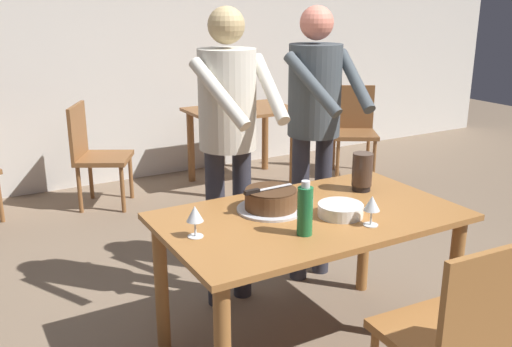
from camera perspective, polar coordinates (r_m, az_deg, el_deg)
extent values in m
plane|color=#7A6651|center=(3.13, 5.10, -16.97)|extent=(14.00, 14.00, 0.00)
cube|color=silver|center=(5.68, -14.39, 12.59)|extent=(10.00, 0.12, 2.70)
cube|color=#9E6633|center=(2.79, 5.50, -4.35)|extent=(1.46, 0.85, 0.03)
cylinder|color=#9E6633|center=(3.12, 19.27, -10.45)|extent=(0.07, 0.07, 0.72)
cylinder|color=#9E6633|center=(2.96, -9.50, -11.20)|extent=(0.07, 0.07, 0.72)
cylinder|color=#9E6633|center=(3.56, 10.85, -6.19)|extent=(0.07, 0.07, 0.72)
cylinder|color=silver|center=(2.81, 1.50, -3.59)|extent=(0.34, 0.34, 0.01)
cylinder|color=brown|center=(2.80, 1.51, -2.61)|extent=(0.26, 0.26, 0.09)
cylinder|color=#432A18|center=(2.78, 1.52, -1.66)|extent=(0.25, 0.25, 0.01)
cube|color=silver|center=(2.79, 1.86, -1.40)|extent=(0.20, 0.03, 0.00)
cube|color=black|center=(2.72, -0.42, -1.85)|extent=(0.08, 0.03, 0.02)
cylinder|color=white|center=(2.77, 8.48, -4.13)|extent=(0.22, 0.22, 0.01)
cylinder|color=white|center=(2.77, 8.49, -3.94)|extent=(0.22, 0.22, 0.01)
cylinder|color=white|center=(2.77, 8.50, -3.75)|extent=(0.22, 0.22, 0.01)
cylinder|color=white|center=(2.76, 8.51, -3.55)|extent=(0.22, 0.22, 0.01)
cylinder|color=white|center=(2.76, 8.52, -3.36)|extent=(0.22, 0.22, 0.01)
cylinder|color=white|center=(2.75, 8.53, -3.17)|extent=(0.22, 0.22, 0.01)
cylinder|color=silver|center=(2.53, -6.10, -6.30)|extent=(0.07, 0.07, 0.00)
cylinder|color=silver|center=(2.51, -6.13, -5.52)|extent=(0.01, 0.01, 0.07)
cone|color=silver|center=(2.48, -6.18, -4.03)|extent=(0.08, 0.08, 0.07)
cylinder|color=silver|center=(2.69, 11.46, -5.09)|extent=(0.07, 0.07, 0.00)
cylinder|color=silver|center=(2.67, 11.51, -4.35)|extent=(0.01, 0.01, 0.07)
cone|color=silver|center=(2.65, 11.60, -2.94)|extent=(0.08, 0.08, 0.07)
cylinder|color=#1E6B38|center=(2.50, 4.95, -3.80)|extent=(0.07, 0.07, 0.22)
cylinder|color=silver|center=(2.46, 5.03, -1.08)|extent=(0.04, 0.04, 0.03)
cylinder|color=black|center=(3.15, 10.55, -1.41)|extent=(0.10, 0.10, 0.03)
cylinder|color=#3F2D23|center=(3.12, 10.65, 0.42)|extent=(0.11, 0.11, 0.18)
cylinder|color=#2D2D38|center=(3.39, -1.41, -5.02)|extent=(0.11, 0.11, 0.95)
cylinder|color=#2D2D38|center=(3.30, -4.05, -5.67)|extent=(0.11, 0.11, 0.95)
cylinder|color=beige|center=(3.13, -2.91, 7.44)|extent=(0.32, 0.32, 0.55)
sphere|color=tan|center=(3.09, -3.02, 14.68)|extent=(0.20, 0.20, 0.20)
cylinder|color=beige|center=(3.05, 1.40, 8.58)|extent=(0.12, 0.42, 0.34)
cylinder|color=beige|center=(2.89, -3.71, 8.04)|extent=(0.19, 0.42, 0.34)
cylinder|color=#2D2D38|center=(3.71, 6.69, -3.12)|extent=(0.11, 0.11, 0.95)
cylinder|color=#2D2D38|center=(3.60, 4.42, -3.65)|extent=(0.11, 0.11, 0.95)
cylinder|color=#3F474C|center=(3.46, 5.93, 8.31)|extent=(0.32, 0.32, 0.55)
sphere|color=#D77B66|center=(3.43, 6.14, 14.85)|extent=(0.20, 0.20, 0.20)
cylinder|color=#3F474C|center=(3.41, 9.95, 9.24)|extent=(0.14, 0.42, 0.34)
cylinder|color=#3F474C|center=(3.22, 5.69, 8.94)|extent=(0.17, 0.42, 0.34)
cube|color=#9E6633|center=(2.53, 18.00, -15.30)|extent=(0.46, 0.46, 0.04)
cube|color=#9E6633|center=(2.29, 22.18, -12.30)|extent=(0.44, 0.05, 0.45)
cube|color=brown|center=(5.49, -1.46, 6.39)|extent=(1.00, 0.70, 0.03)
cylinder|color=brown|center=(5.15, -4.17, 1.39)|extent=(0.07, 0.07, 0.71)
cylinder|color=brown|center=(5.56, 3.78, 2.56)|extent=(0.07, 0.07, 0.71)
cylinder|color=brown|center=(5.64, -6.57, 2.71)|extent=(0.07, 0.07, 0.71)
cylinder|color=brown|center=(6.01, 0.92, 3.72)|extent=(0.07, 0.07, 0.71)
cube|color=brown|center=(5.08, -15.05, 1.49)|extent=(0.60, 0.60, 0.04)
cylinder|color=brown|center=(5.28, -12.49, -0.31)|extent=(0.04, 0.04, 0.41)
cylinder|color=brown|center=(4.94, -13.28, -1.58)|extent=(0.04, 0.04, 0.41)
cylinder|color=brown|center=(5.36, -16.30, -0.32)|extent=(0.04, 0.04, 0.41)
cylinder|color=brown|center=(5.03, -17.34, -1.57)|extent=(0.04, 0.04, 0.41)
cube|color=brown|center=(5.08, -17.51, 4.12)|extent=(0.24, 0.40, 0.45)
cube|color=brown|center=(5.88, 9.87, 3.91)|extent=(0.60, 0.60, 0.04)
cylinder|color=brown|center=(5.79, 11.79, 1.30)|extent=(0.04, 0.04, 0.41)
cylinder|color=brown|center=(5.73, 8.22, 1.34)|extent=(0.04, 0.04, 0.41)
cylinder|color=brown|center=(6.14, 11.19, 2.23)|extent=(0.04, 0.04, 0.41)
cylinder|color=brown|center=(6.08, 7.81, 2.27)|extent=(0.04, 0.04, 0.41)
cube|color=brown|center=(6.03, 9.70, 6.63)|extent=(0.39, 0.25, 0.45)
cylinder|color=brown|center=(5.05, -24.40, -2.29)|extent=(0.04, 0.04, 0.41)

